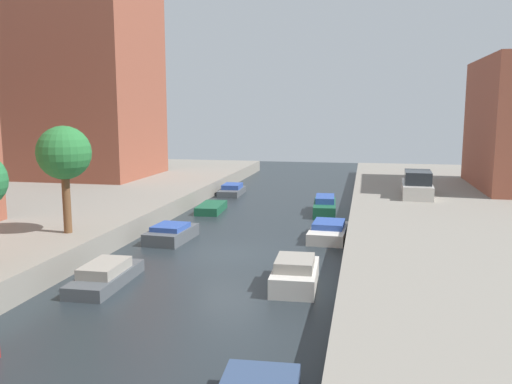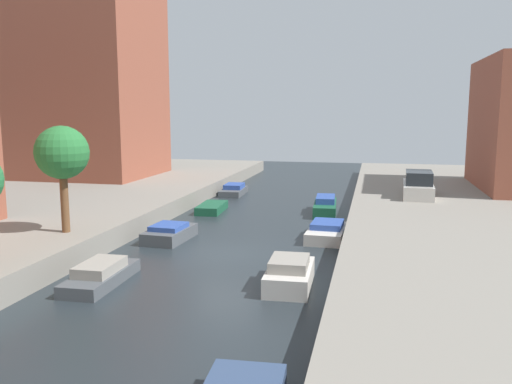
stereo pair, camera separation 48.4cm
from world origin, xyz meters
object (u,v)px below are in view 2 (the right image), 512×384
Objects in this scene: moored_boat_left_5 at (234,190)px; moored_boat_right_2 at (290,274)px; moored_boat_left_3 at (170,233)px; moored_boat_right_3 at (327,232)px; apartment_tower_far at (86,51)px; moored_boat_left_4 at (212,208)px; moored_boat_left_2 at (101,275)px; parked_car at (418,186)px; moored_boat_right_4 at (325,206)px; street_tree_3 at (62,154)px.

moored_boat_right_2 reaches higher than moored_boat_left_5.
moored_boat_right_3 reaches higher than moored_boat_left_3.
moored_boat_left_5 is at bearing 110.40° from moored_boat_right_2.
apartment_tower_far is 6.06× the size of moored_boat_left_4.
moored_boat_left_2 is 1.07× the size of moored_boat_right_3.
apartment_tower_far is at bearing 148.14° from moored_boat_left_4.
parked_car is at bearing 58.72° from moored_boat_right_3.
moored_boat_right_4 reaches higher than moored_boat_left_4.
moored_boat_right_2 reaches higher than moored_boat_left_4.
apartment_tower_far is 6.18× the size of moored_boat_left_3.
parked_car is 1.47× the size of moored_boat_right_2.
street_tree_3 reaches higher than moored_boat_left_3.
moored_boat_left_4 is 0.91× the size of moored_boat_left_5.
moored_boat_right_3 is at bearing 26.53° from street_tree_3.
moored_boat_left_4 is (-0.24, 14.00, -0.10)m from moored_boat_left_2.
parked_car is 16.18m from moored_boat_right_2.
moored_boat_right_2 is 7.39m from moored_boat_right_3.
apartment_tower_far is at bearing 160.49° from moored_boat_right_4.
apartment_tower_far reaches higher than moored_boat_right_4.
parked_car is at bearing 39.14° from moored_boat_left_3.
moored_boat_right_4 is at bearing 96.00° from moored_boat_right_3.
street_tree_3 is 1.42× the size of moored_boat_left_4.
moored_boat_right_4 is at bearing 49.51° from street_tree_3.
parked_car is 1.32× the size of moored_boat_left_5.
moored_boat_right_2 is at bearing -89.92° from moored_boat_right_4.
moored_boat_right_2 reaches higher than moored_boat_right_3.
moored_boat_left_3 is 0.98× the size of moored_boat_left_4.
moored_boat_left_3 is 7.42m from moored_boat_left_4.
street_tree_3 is at bearing -106.23° from moored_boat_left_4.
moored_boat_left_3 is 0.99× the size of moored_boat_right_2.
moored_boat_left_4 is at bearing 91.70° from moored_boat_left_3.
moored_boat_right_2 is 0.77× the size of moored_boat_right_4.
street_tree_3 is at bearing -130.49° from moored_boat_right_4.
moored_boat_right_4 is (-5.43, -1.47, -1.20)m from parked_car.
moored_boat_right_2 is at bearing -11.57° from street_tree_3.
moored_boat_right_3 is (0.65, 7.36, -0.10)m from moored_boat_right_2.
street_tree_3 is 15.85m from moored_boat_right_4.
moored_boat_left_3 is 0.89× the size of moored_boat_left_5.
moored_boat_left_3 is at bearing 90.14° from moored_boat_left_2.
moored_boat_left_5 is 14.55m from moored_boat_right_3.
street_tree_3 is 1.21× the size of moored_boat_left_2.
moored_boat_right_2 is at bearing -39.06° from moored_boat_left_3.
moored_boat_left_4 is at bearing -31.86° from apartment_tower_far.
moored_boat_right_4 is (7.25, -5.83, 0.12)m from moored_boat_left_5.
moored_boat_left_3 is 0.90× the size of moored_boat_right_3.
moored_boat_left_3 is 0.76× the size of moored_boat_right_4.
moored_boat_right_2 reaches higher than moored_boat_left_2.
street_tree_3 reaches higher than parked_car.
parked_car is at bearing 70.39° from moored_boat_right_2.
apartment_tower_far is 4.28× the size of street_tree_3.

